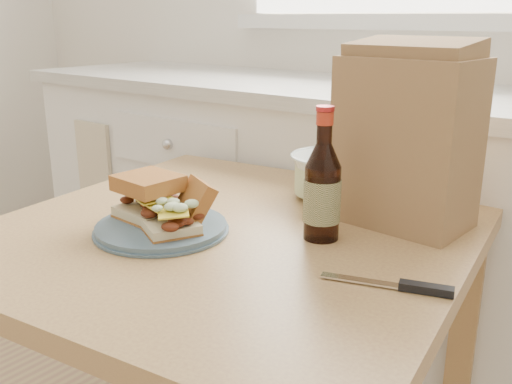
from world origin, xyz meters
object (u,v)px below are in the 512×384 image
Objects in this scene: plate at (161,228)px; paper_bag at (406,143)px; dining_table at (230,278)px; coleslaw_bowl at (333,177)px; beer_bottle at (322,190)px.

paper_bag is (0.34, 0.33, 0.15)m from plate.
dining_table is 0.18m from plate.
coleslaw_bowl is at bearing 69.53° from plate.
dining_table is 3.10× the size of paper_bag.
dining_table is 4.02× the size of plate.
coleslaw_bowl is at bearing 104.24° from beer_bottle.
dining_table is 0.44m from paper_bag.
beer_bottle is (0.17, 0.06, 0.20)m from dining_table.
beer_bottle reaches higher than dining_table.
paper_bag reaches higher than dining_table.
coleslaw_bowl is 0.26m from beer_bottle.
paper_bag is at bearing 35.34° from dining_table.
plate is 0.31m from beer_bottle.
paper_bag is (0.25, 0.23, 0.27)m from dining_table.
plate reaches higher than dining_table.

